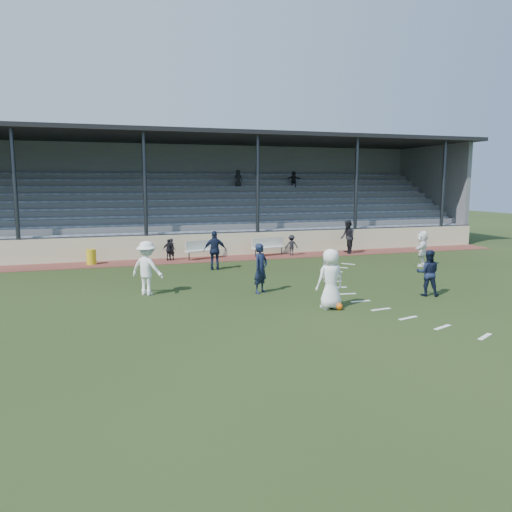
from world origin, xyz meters
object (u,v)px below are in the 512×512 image
Objects in this scene: trash_bin at (91,257)px; player_white_lead at (331,279)px; football at (339,307)px; official at (348,237)px; player_navy_lead at (261,268)px; bench_left at (203,248)px; bench_right at (268,245)px.

trash_bin is 0.38× the size of player_white_lead.
official is (6.11, 11.01, 0.84)m from football.
official reaches higher than player_navy_lead.
player_white_lead is (-0.20, 0.24, 0.84)m from football.
player_navy_lead is 11.06m from official.
player_white_lead reaches higher than football.
official is at bearing -127.19° from player_white_lead.
official is (6.31, 10.77, -0.00)m from player_white_lead.
bench_left is 0.99× the size of bench_right.
player_white_lead is (1.70, -11.33, 0.36)m from bench_left.
player_navy_lead is at bearing -54.98° from trash_bin.
official is at bearing 10.35° from player_navy_lead.
official is (13.49, -0.34, 0.56)m from trash_bin.
football is at bearing -113.60° from bench_right.
bench_left is 8.54m from player_navy_lead.
bench_right is 9.08m from trash_bin.
bench_right is (3.59, 0.08, 0.00)m from bench_left.
official reaches higher than bench_left.
official is at bearing 60.97° from football.
trash_bin is at bearing 89.30° from player_navy_lead.
football is 12.62m from official.
official reaches higher than football.
bench_left is 5.49m from trash_bin.
bench_right is 11.79m from football.
official is (7.67, 7.96, 0.06)m from player_navy_lead.
player_white_lead is at bearing -99.81° from player_navy_lead.
player_white_lead is at bearing -101.57° from bench_left.
official is at bearing -24.14° from bench_left.
player_navy_lead is (0.34, -8.53, 0.30)m from bench_left.
bench_right is 2.81× the size of trash_bin.
player_navy_lead reaches higher than bench_left.
player_navy_lead is at bearing -107.84° from bench_left.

